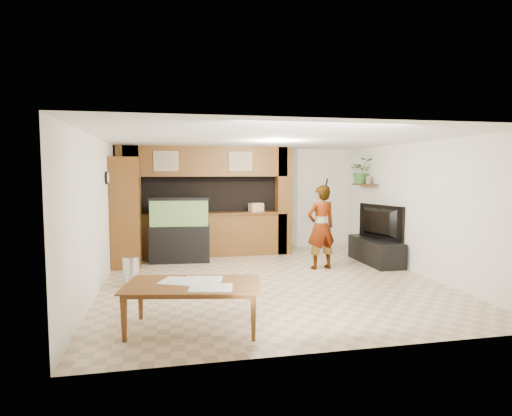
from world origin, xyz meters
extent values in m
plane|color=#C9AD8B|center=(0.00, 0.00, 0.00)|extent=(6.50, 6.50, 0.00)
plane|color=white|center=(0.00, 0.00, 2.60)|extent=(6.50, 6.50, 0.00)
plane|color=silver|center=(0.00, 3.25, 1.30)|extent=(6.00, 0.00, 6.00)
plane|color=silver|center=(-3.00, 0.00, 1.30)|extent=(0.00, 6.50, 6.50)
plane|color=silver|center=(3.00, 0.00, 1.30)|extent=(0.00, 6.50, 6.50)
cube|color=brown|center=(-0.90, 2.45, 0.50)|extent=(3.80, 0.35, 1.00)
cube|color=brown|center=(-0.90, 2.45, 1.02)|extent=(3.80, 0.43, 0.04)
cube|color=brown|center=(-0.90, 2.45, 2.25)|extent=(3.80, 0.35, 0.70)
cube|color=brown|center=(-2.70, 2.45, 1.30)|extent=(0.50, 0.35, 2.60)
cube|color=brown|center=(0.95, 2.45, 1.30)|extent=(0.35, 0.35, 2.60)
cube|color=black|center=(-0.90, 3.00, 1.45)|extent=(4.20, 0.45, 0.85)
cube|color=tan|center=(-1.85, 2.26, 2.25)|extent=(0.55, 0.03, 0.45)
cube|color=tan|center=(-1.85, 2.24, 2.25)|extent=(0.43, 0.01, 0.35)
cube|color=tan|center=(-0.15, 2.26, 2.25)|extent=(0.55, 0.03, 0.45)
cube|color=tan|center=(-0.15, 2.24, 2.25)|extent=(0.43, 0.01, 0.35)
cylinder|color=black|center=(-2.97, 1.00, 1.90)|extent=(0.04, 0.25, 0.25)
cylinder|color=white|center=(-2.94, 1.00, 1.90)|extent=(0.01, 0.21, 0.21)
cube|color=brown|center=(2.85, 1.95, 1.70)|extent=(0.25, 0.90, 0.04)
cube|color=brown|center=(-2.70, 1.81, 1.16)|extent=(0.58, 0.95, 2.32)
cylinder|color=#B2B2B7|center=(-2.48, 0.06, 0.26)|extent=(0.29, 0.29, 0.53)
cube|color=black|center=(-1.58, 1.95, 0.41)|extent=(1.31, 0.49, 0.82)
cube|color=#2F774B|center=(-1.58, 1.95, 1.11)|extent=(1.26, 0.46, 0.57)
cube|color=black|center=(-1.58, 1.95, 1.42)|extent=(1.31, 0.49, 0.07)
cube|color=black|center=(2.65, 0.95, 0.27)|extent=(0.59, 1.60, 0.53)
imported|color=black|center=(2.65, 0.95, 0.91)|extent=(0.52, 1.31, 0.75)
cube|color=tan|center=(2.85, 1.79, 1.82)|extent=(0.03, 0.14, 0.19)
imported|color=#35702C|center=(2.82, 2.11, 2.03)|extent=(0.65, 0.59, 0.62)
imported|color=tan|center=(1.27, 0.68, 0.87)|extent=(0.70, 0.52, 1.74)
cylinder|color=black|center=(1.32, 0.52, 1.79)|extent=(0.04, 0.11, 0.17)
imported|color=brown|center=(-1.55, -2.28, 0.30)|extent=(1.86, 1.26, 0.60)
cube|color=silver|center=(-1.66, -2.11, 0.60)|extent=(0.68, 0.60, 0.01)
cube|color=silver|center=(-1.34, -2.50, 0.60)|extent=(0.58, 0.47, 0.01)
cube|color=silver|center=(-1.40, -2.08, 0.60)|extent=(0.56, 0.46, 0.01)
cube|color=tan|center=(0.26, 2.45, 1.15)|extent=(0.37, 0.31, 0.21)
camera|label=1|loc=(-1.84, -7.63, 2.04)|focal=30.00mm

